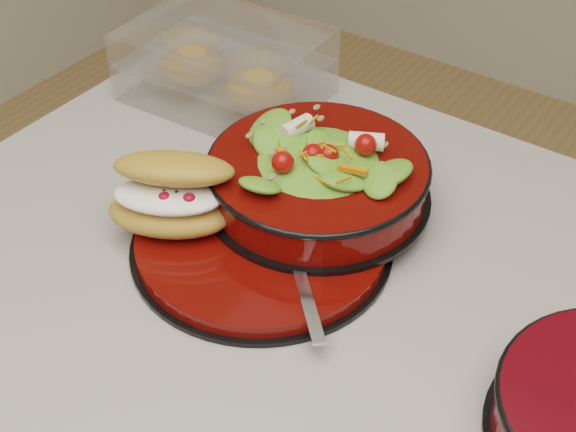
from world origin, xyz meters
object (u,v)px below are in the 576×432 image
Objects in this scene: dinner_plate at (262,241)px; salad_bowl at (318,170)px; fork at (299,273)px; croissant at (172,195)px; pastry_box at (225,67)px.

salad_bowl is at bearing 80.77° from dinner_plate.
fork is (0.07, -0.03, 0.01)m from dinner_plate.
croissant is (-0.10, -0.12, 0.00)m from salad_bowl.
dinner_plate is 1.86× the size of croissant.
croissant is at bearing -129.08° from salad_bowl.
dinner_plate is at bearing -3.90° from croissant.
salad_bowl is 0.98× the size of pastry_box.
croissant is 0.29m from pastry_box.
salad_bowl reaches higher than fork.
croissant is at bearing -65.47° from pastry_box.
fork is (0.15, 0.01, -0.04)m from croissant.
salad_bowl reaches higher than dinner_plate.
pastry_box is at bearing 135.39° from dinner_plate.
dinner_plate is 0.11m from croissant.
fork is at bearing -21.86° from dinner_plate.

